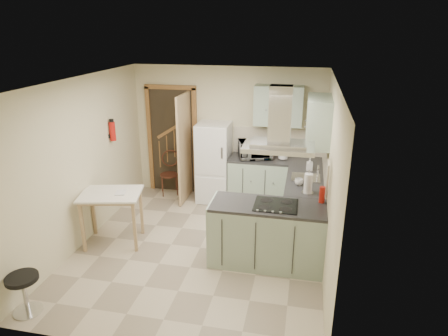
% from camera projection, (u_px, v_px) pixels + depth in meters
% --- Properties ---
extents(floor, '(4.20, 4.20, 0.00)m').
position_uv_depth(floor, '(200.00, 248.00, 6.06)').
color(floor, '#B9AB90').
rests_on(floor, ground).
extents(ceiling, '(4.20, 4.20, 0.00)m').
position_uv_depth(ceiling, '(196.00, 81.00, 5.21)').
color(ceiling, silver).
rests_on(ceiling, back_wall).
extents(back_wall, '(3.60, 0.00, 3.60)m').
position_uv_depth(back_wall, '(228.00, 133.00, 7.57)').
color(back_wall, beige).
rests_on(back_wall, floor).
extents(left_wall, '(0.00, 4.20, 4.20)m').
position_uv_depth(left_wall, '(83.00, 162.00, 5.99)').
color(left_wall, beige).
rests_on(left_wall, floor).
extents(right_wall, '(0.00, 4.20, 4.20)m').
position_uv_depth(right_wall, '(329.00, 180.00, 5.29)').
color(right_wall, beige).
rests_on(right_wall, floor).
extents(doorway, '(1.10, 0.12, 2.10)m').
position_uv_depth(doorway, '(172.00, 141.00, 7.82)').
color(doorway, brown).
rests_on(doorway, floor).
extents(fridge, '(0.60, 0.60, 1.50)m').
position_uv_depth(fridge, '(214.00, 162.00, 7.50)').
color(fridge, white).
rests_on(fridge, floor).
extents(counter_back, '(1.08, 0.60, 0.90)m').
position_uv_depth(counter_back, '(259.00, 181.00, 7.44)').
color(counter_back, '#9EB2A0').
rests_on(counter_back, floor).
extents(counter_right, '(0.60, 1.95, 0.90)m').
position_uv_depth(counter_right, '(304.00, 199.00, 6.65)').
color(counter_right, '#9EB2A0').
rests_on(counter_right, floor).
extents(splashback, '(1.68, 0.02, 0.50)m').
position_uv_depth(splashback, '(278.00, 141.00, 7.41)').
color(splashback, beige).
rests_on(splashback, counter_back).
extents(wall_cabinet_back, '(0.85, 0.35, 0.70)m').
position_uv_depth(wall_cabinet_back, '(279.00, 106.00, 7.02)').
color(wall_cabinet_back, '#9EB2A0').
rests_on(wall_cabinet_back, back_wall).
extents(wall_cabinet_right, '(0.35, 0.90, 0.70)m').
position_uv_depth(wall_cabinet_right, '(319.00, 121.00, 5.90)').
color(wall_cabinet_right, '#9EB2A0').
rests_on(wall_cabinet_right, right_wall).
extents(peninsula, '(1.55, 0.65, 0.90)m').
position_uv_depth(peninsula, '(267.00, 234.00, 5.54)').
color(peninsula, '#9EB2A0').
rests_on(peninsula, floor).
extents(hob, '(0.58, 0.50, 0.01)m').
position_uv_depth(hob, '(276.00, 205.00, 5.37)').
color(hob, black).
rests_on(hob, peninsula).
extents(extractor_hood, '(0.90, 0.55, 0.10)m').
position_uv_depth(extractor_hood, '(279.00, 147.00, 5.09)').
color(extractor_hood, silver).
rests_on(extractor_hood, ceiling).
extents(sink, '(0.45, 0.40, 0.01)m').
position_uv_depth(sink, '(306.00, 177.00, 6.34)').
color(sink, silver).
rests_on(sink, counter_right).
extents(fire_extinguisher, '(0.10, 0.10, 0.32)m').
position_uv_depth(fire_extinguisher, '(112.00, 131.00, 6.72)').
color(fire_extinguisher, '#B2140F').
rests_on(fire_extinguisher, left_wall).
extents(drop_leaf_table, '(1.00, 0.84, 0.83)m').
position_uv_depth(drop_leaf_table, '(113.00, 218.00, 6.09)').
color(drop_leaf_table, tan).
rests_on(drop_leaf_table, floor).
extents(bentwood_chair, '(0.46, 0.46, 0.79)m').
position_uv_depth(bentwood_chair, '(169.00, 175.00, 7.89)').
color(bentwood_chair, '#55291C').
rests_on(bentwood_chair, floor).
extents(stool, '(0.44, 0.44, 0.49)m').
position_uv_depth(stool, '(25.00, 294.00, 4.63)').
color(stool, black).
rests_on(stool, floor).
extents(microwave, '(0.68, 0.56, 0.32)m').
position_uv_depth(microwave, '(255.00, 149.00, 7.23)').
color(microwave, black).
rests_on(microwave, counter_back).
extents(kettle, '(0.21, 0.21, 0.25)m').
position_uv_depth(kettle, '(283.00, 153.00, 7.17)').
color(kettle, white).
rests_on(kettle, counter_back).
extents(cereal_box, '(0.12, 0.21, 0.29)m').
position_uv_depth(cereal_box, '(271.00, 149.00, 7.32)').
color(cereal_box, '#C26616').
rests_on(cereal_box, counter_back).
extents(soap_bottle, '(0.11, 0.11, 0.21)m').
position_uv_depth(soap_bottle, '(310.00, 164.00, 6.63)').
color(soap_bottle, '#A1A1AD').
rests_on(soap_bottle, counter_right).
extents(paper_towel, '(0.13, 0.13, 0.30)m').
position_uv_depth(paper_towel, '(308.00, 183.00, 5.72)').
color(paper_towel, silver).
rests_on(paper_towel, counter_right).
extents(cup, '(0.16, 0.16, 0.10)m').
position_uv_depth(cup, '(299.00, 182.00, 6.04)').
color(cup, silver).
rests_on(cup, counter_right).
extents(red_bottle, '(0.09, 0.09, 0.23)m').
position_uv_depth(red_bottle, '(322.00, 195.00, 5.42)').
color(red_bottle, '#B21A0F').
rests_on(red_bottle, peninsula).
extents(book, '(0.19, 0.23, 0.09)m').
position_uv_depth(book, '(115.00, 190.00, 5.93)').
color(book, '#9D4D34').
rests_on(book, drop_leaf_table).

